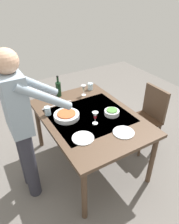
{
  "coord_description": "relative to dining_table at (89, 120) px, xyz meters",
  "views": [
    {
      "loc": [
        -1.79,
        1.07,
        2.16
      ],
      "look_at": [
        0.0,
        0.0,
        0.82
      ],
      "focal_mm": 33.63,
      "sensor_mm": 36.0,
      "label": 1
    }
  ],
  "objects": [
    {
      "name": "table_fork",
      "position": [
        0.46,
        0.12,
        0.08
      ],
      "size": [
        0.08,
        0.17,
        0.0
      ],
      "primitive_type": "cube",
      "rotation": [
        0.0,
        0.0,
        -0.35
      ],
      "color": "silver",
      "rests_on": "dining_table"
    },
    {
      "name": "table_knife",
      "position": [
        0.42,
        0.34,
        0.08
      ],
      "size": [
        0.02,
        0.2,
        0.0
      ],
      "primitive_type": "cube",
      "rotation": [
        0.0,
        0.0,
        0.04
      ],
      "color": "silver",
      "rests_on": "dining_table"
    },
    {
      "name": "chair_near",
      "position": [
        -0.1,
        -0.91,
        -0.16
      ],
      "size": [
        0.4,
        0.4,
        0.91
      ],
      "color": "#352114",
      "rests_on": "ground_plane"
    },
    {
      "name": "dining_table",
      "position": [
        0.0,
        0.0,
        0.0
      ],
      "size": [
        1.46,
        1.05,
        0.77
      ],
      "color": "#4C3828",
      "rests_on": "ground_plane"
    },
    {
      "name": "water_cup_near_right",
      "position": [
        0.28,
        0.42,
        0.12
      ],
      "size": [
        0.07,
        0.07,
        0.1
      ],
      "primitive_type": "cylinder",
      "color": "silver",
      "rests_on": "dining_table"
    },
    {
      "name": "person_server",
      "position": [
        0.0,
        0.79,
        0.27
      ],
      "size": [
        0.42,
        0.61,
        1.69
      ],
      "color": "#2D2D38",
      "rests_on": "ground_plane"
    },
    {
      "name": "wine_glass_right",
      "position": [
        -0.17,
        0.03,
        0.18
      ],
      "size": [
        0.07,
        0.07,
        0.15
      ],
      "color": "white",
      "rests_on": "dining_table"
    },
    {
      "name": "serving_bowl_pasta",
      "position": [
        0.1,
        0.26,
        0.11
      ],
      "size": [
        0.3,
        0.3,
        0.07
      ],
      "color": "silver",
      "rests_on": "dining_table"
    },
    {
      "name": "side_bowl_salad",
      "position": [
        -0.12,
        -0.24,
        0.11
      ],
      "size": [
        0.18,
        0.18,
        0.07
      ],
      "color": "silver",
      "rests_on": "dining_table"
    },
    {
      "name": "wine_bottle",
      "position": [
        0.65,
        0.11,
        0.18
      ],
      "size": [
        0.07,
        0.07,
        0.3
      ],
      "color": "black",
      "rests_on": "dining_table"
    },
    {
      "name": "dinner_plate_far",
      "position": [
        -0.47,
        -0.14,
        0.08
      ],
      "size": [
        0.23,
        0.23,
        0.01
      ],
      "primitive_type": "cylinder",
      "color": "silver",
      "rests_on": "dining_table"
    },
    {
      "name": "wine_glass_left",
      "position": [
        0.48,
        -0.19,
        0.18
      ],
      "size": [
        0.07,
        0.07,
        0.15
      ],
      "color": "white",
      "rests_on": "dining_table"
    },
    {
      "name": "water_cup_near_left",
      "position": [
        0.59,
        -0.37,
        0.12
      ],
      "size": [
        0.08,
        0.08,
        0.1
      ],
      "primitive_type": "cylinder",
      "color": "silver",
      "rests_on": "dining_table"
    },
    {
      "name": "ground_plane",
      "position": [
        0.0,
        0.0,
        -0.69
      ],
      "size": [
        6.0,
        6.0,
        0.0
      ],
      "primitive_type": "plane",
      "color": "#66605B"
    },
    {
      "name": "dinner_plate_near",
      "position": [
        -0.33,
        0.28,
        0.08
      ],
      "size": [
        0.23,
        0.23,
        0.01
      ],
      "primitive_type": "cylinder",
      "color": "silver",
      "rests_on": "dining_table"
    }
  ]
}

